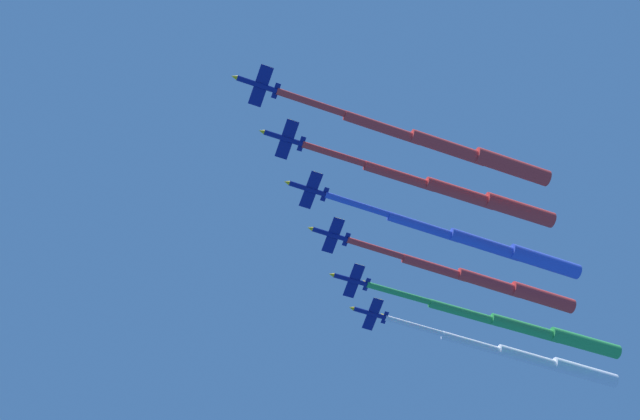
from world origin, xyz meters
TOP-DOWN VIEW (x-y plane):
  - jet_lead at (30.70, 11.30)m, footprint 24.75×69.30m
  - jet_port_inner at (23.08, 21.60)m, footprint 24.52×66.86m
  - jet_starboard_inner at (15.76, 36.00)m, footprint 24.82×70.66m
  - jet_port_mid at (7.44, 44.98)m, footprint 23.53×66.20m
  - jet_starboard_mid at (2.43, 62.07)m, footprint 27.33×74.16m
  - jet_port_outer at (-6.14, 72.67)m, footprint 25.69×72.15m

SIDE VIEW (x-z plane):
  - jet_lead at x=30.70m, z-range 184.84..189.36m
  - jet_starboard_mid at x=2.43m, z-range 185.25..189.73m
  - jet_starboard_inner at x=15.76m, z-range 185.35..189.83m
  - jet_port_inner at x=23.08m, z-range 185.32..189.89m
  - jet_port_mid at x=7.44m, z-range 185.87..190.42m
  - jet_port_outer at x=-6.14m, z-range 187.84..192.34m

